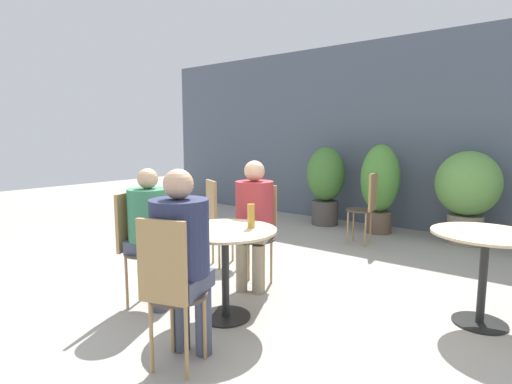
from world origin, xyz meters
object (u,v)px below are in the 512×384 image
Objects in this scene: bistro_chair_0 at (259,226)px; potted_plant_1 at (380,184)px; bistro_chair_3 at (367,202)px; seated_person_0 at (254,213)px; beer_glass_1 at (198,219)px; cafe_table_near at (225,248)px; potted_plant_0 at (326,181)px; cafe_table_far at (485,253)px; seated_person_2 at (181,250)px; bistro_chair_2 at (169,282)px; bistro_chair_4 at (218,215)px; bistro_chair_1 at (137,238)px; seated_person_1 at (151,225)px; beer_glass_0 at (251,216)px; potted_plant_2 at (468,189)px.

bistro_chair_0 is 2.84m from potted_plant_1.
bistro_chair_3 is at bearing 63.67° from bistro_chair_0.
seated_person_0 is 6.43× the size of beer_glass_1.
cafe_table_near is 3.77m from potted_plant_0.
cafe_table_far is 2.27m from seated_person_2.
bistro_chair_2 is 1.00× the size of bistro_chair_4.
potted_plant_0 is at bearing -92.04° from bistro_chair_2.
bistro_chair_3 is 0.79× the size of seated_person_0.
seated_person_1 is (0.14, 0.05, 0.13)m from bistro_chair_1.
potted_plant_1 is (-0.10, 3.61, 0.17)m from cafe_table_near.
bistro_chair_3 is at bearing -38.37° from potted_plant_0.
bistro_chair_2 is 0.22m from seated_person_2.
bistro_chair_3 is at bearing 92.17° from beer_glass_0.
cafe_table_far is 0.66× the size of seated_person_1.
seated_person_2 is (0.18, -3.44, 0.16)m from bistro_chair_3.
seated_person_0 is at bearing -165.82° from cafe_table_far.
potted_plant_0 is 1.02× the size of potted_plant_2.
bistro_chair_3 is 1.38m from potted_plant_2.
seated_person_1 is 0.88× the size of potted_plant_1.
seated_person_2 is (1.15, -1.57, 0.16)m from bistro_chair_4.
potted_plant_1 is at bearing 68.61° from bistro_chair_0.
bistro_chair_0 is 1.17m from bistro_chair_1.
cafe_table_near is at bearing -145.94° from cafe_table_far.
potted_plant_1 reaches higher than seated_person_0.
bistro_chair_4 is 2.82m from potted_plant_1.
potted_plant_0 is 2.10m from potted_plant_2.
seated_person_1 reaches higher than beer_glass_1.
bistro_chair_2 is 5.11× the size of beer_glass_1.
bistro_chair_1 is 0.82× the size of seated_person_1.
bistro_chair_3 is (0.81, 3.06, 0.00)m from bistro_chair_1.
seated_person_1 reaches higher than beer_glass_0.
bistro_chair_2 is at bearing 154.50° from bistro_chair_4.
potted_plant_1 reaches higher than bistro_chair_0.
seated_person_2 is 0.56m from beer_glass_1.
cafe_table_far is at bearing -144.38° from bistro_chair_2.
seated_person_1 is at bearing -84.39° from potted_plant_0.
bistro_chair_3 reaches higher than beer_glass_0.
cafe_table_far is at bearing 32.04° from beer_glass_0.
beer_glass_1 is (0.68, 0.07, 0.24)m from bistro_chair_1.
seated_person_1 is at bearing -50.65° from bistro_chair_2.
seated_person_1 is 0.95× the size of seated_person_2.
potted_plant_2 is (0.95, 3.52, -0.07)m from beer_glass_0.
seated_person_2 is (-0.05, 0.14, 0.16)m from bistro_chair_2.
bistro_chair_0 is at bearing -170.21° from cafe_table_far.
seated_person_0 is 1.35m from seated_person_2.
seated_person_1 is at bearing 134.11° from bistro_chair_4.
cafe_table_far is 0.80× the size of bistro_chair_2.
cafe_table_far is at bearing 34.06° from cafe_table_near.
bistro_chair_3 is 2.99m from beer_glass_1.
seated_person_0 is 0.95× the size of potted_plant_0.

